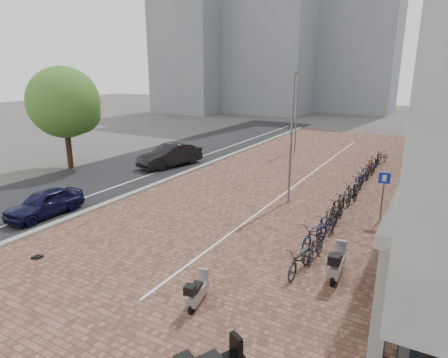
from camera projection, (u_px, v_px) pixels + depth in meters
ground at (149, 247)px, 15.34m from camera, size 140.00×140.00×0.00m
plaza_brick at (299, 180)px, 24.40m from camera, size 14.50×42.00×0.04m
street_asphalt at (161, 160)px, 29.64m from camera, size 8.00×50.00×0.03m
curb at (204, 166)px, 27.77m from camera, size 0.35×42.00×0.14m
lane_line at (182, 163)px, 28.69m from camera, size 0.12×44.00×0.00m
parking_line at (302, 180)px, 24.30m from camera, size 0.10×30.00×0.00m
bg_towers at (282, 19)px, 59.18m from camera, size 33.00×23.00×32.00m
car_navy at (45, 203)px, 18.43m from camera, size 1.53×3.77×1.28m
car_dark at (170, 155)px, 27.74m from camera, size 2.79×5.09×1.59m
shoes at (37, 258)px, 14.36m from camera, size 0.40×0.34×0.10m
scooter_front at (337, 262)px, 12.93m from camera, size 0.63×1.71×1.15m
scooter_back at (198, 290)px, 11.49m from camera, size 0.70×1.45×0.96m
parking_sign at (383, 189)px, 17.39m from camera, size 0.49×0.12×2.35m
lamp_near at (291, 141)px, 19.55m from camera, size 0.12×0.12×6.56m
lamp_far at (296, 116)px, 31.54m from camera, size 0.12×0.12×6.04m
street_tree at (67, 104)px, 26.22m from camera, size 4.79×4.79×6.97m
bike_row at (355, 189)px, 20.98m from camera, size 1.30×20.43×1.05m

